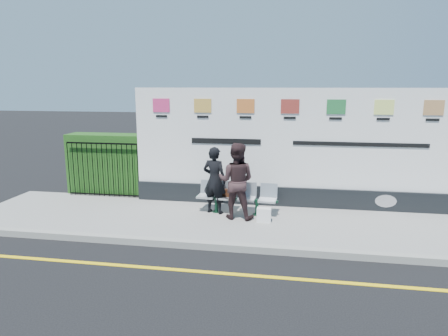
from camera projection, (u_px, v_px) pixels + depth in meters
name	position (u px, v px, depth m)	size (l,w,h in m)	color
ground	(254.00, 276.00, 6.78)	(80.00, 80.00, 0.00)	black
pavement	(264.00, 223.00, 9.18)	(14.00, 3.00, 0.12)	gray
kerb	(259.00, 249.00, 7.73)	(14.00, 0.18, 0.14)	gray
yellow_line	(254.00, 276.00, 6.78)	(14.00, 0.10, 0.01)	yellow
billboard	(288.00, 156.00, 10.13)	(8.00, 0.30, 3.00)	black
hedge	(110.00, 164.00, 11.48)	(2.35, 0.70, 1.70)	#1F4C16
railing	(103.00, 169.00, 11.06)	(2.05, 0.06, 1.54)	black
bench	(236.00, 205.00, 9.67)	(1.92, 0.51, 0.41)	#B9BDC3
woman_left	(215.00, 180.00, 9.60)	(0.60, 0.39, 1.63)	black
woman_right	(236.00, 181.00, 9.22)	(0.87, 0.67, 1.78)	#322122
handbag_brown	(226.00, 193.00, 9.67)	(0.24, 0.10, 0.19)	black
carrier_bag_white	(264.00, 215.00, 9.09)	(0.32, 0.19, 0.32)	white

